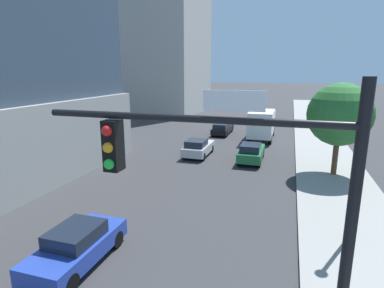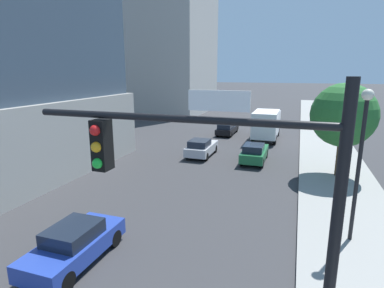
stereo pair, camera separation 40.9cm
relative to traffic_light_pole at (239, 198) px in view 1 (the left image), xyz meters
name	(u,v)px [view 1 (the left image)]	position (x,y,z in m)	size (l,w,h in m)	color
sidewalk	(334,179)	(3.90, 16.07, -4.65)	(4.78, 120.00, 0.15)	gray
traffic_light_pole	(239,198)	(0.00, 0.00, 0.00)	(6.00, 0.48, 6.80)	black
street_lamp	(361,145)	(3.59, 8.09, -0.54)	(0.44, 0.44, 6.23)	black
street_tree	(340,115)	(3.95, 16.96, -0.49)	(4.15, 4.15, 6.17)	brown
car_silver	(198,147)	(-6.38, 19.17, -3.99)	(1.83, 4.13, 1.49)	#B7B7BC
car_black	(222,128)	(-6.38, 28.98, -4.05)	(1.74, 4.79, 1.35)	black
car_blue	(77,246)	(-6.38, 3.22, -3.99)	(1.81, 4.21, 1.48)	#233D9E
car_green	(251,152)	(-1.89, 18.81, -3.96)	(1.75, 4.33, 1.53)	#1E6638
box_truck	(262,123)	(-1.89, 27.55, -2.97)	(2.37, 6.64, 3.10)	silver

